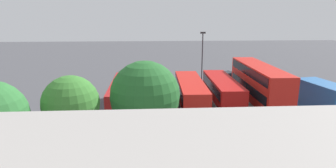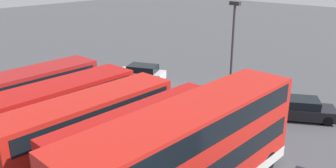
# 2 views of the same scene
# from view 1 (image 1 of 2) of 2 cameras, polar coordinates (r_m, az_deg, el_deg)

# --- Properties ---
(ground_plane) EXTENTS (140.00, 140.00, 0.00)m
(ground_plane) POSITION_cam_1_polar(r_m,az_deg,el_deg) (38.90, 2.95, -0.20)
(ground_plane) COLOR #47474C
(bus_double_decker_near_end) EXTENTS (2.87, 12.06, 4.55)m
(bus_double_decker_near_end) POSITION_cam_1_polar(r_m,az_deg,el_deg) (30.66, 18.50, -0.14)
(bus_double_decker_near_end) COLOR red
(bus_double_decker_near_end) RESTS_ON ground
(bus_single_deck_second) EXTENTS (2.80, 10.23, 2.95)m
(bus_single_deck_second) POSITION_cam_1_polar(r_m,az_deg,el_deg) (30.46, 11.30, -1.39)
(bus_single_deck_second) COLOR #B71411
(bus_single_deck_second) RESTS_ON ground
(bus_single_deck_third) EXTENTS (2.80, 10.59, 2.95)m
(bus_single_deck_third) POSITION_cam_1_polar(r_m,az_deg,el_deg) (29.14, 4.75, -1.86)
(bus_single_deck_third) COLOR red
(bus_single_deck_third) RESTS_ON ground
(bus_single_deck_fourth) EXTENTS (2.64, 11.13, 2.95)m
(bus_single_deck_fourth) POSITION_cam_1_polar(r_m,az_deg,el_deg) (28.47, -1.55, -2.20)
(bus_single_deck_fourth) COLOR #B71411
(bus_single_deck_fourth) RESTS_ON ground
(bus_single_deck_fifth) EXTENTS (2.76, 10.49, 2.95)m
(bus_single_deck_fifth) POSITION_cam_1_polar(r_m,az_deg,el_deg) (28.80, -9.23, -2.19)
(bus_single_deck_fifth) COLOR #A51919
(bus_single_deck_fifth) RESTS_ON ground
(box_truck_blue) EXTENTS (3.70, 7.81, 3.20)m
(box_truck_blue) POSITION_cam_1_polar(r_m,az_deg,el_deg) (31.75, 28.83, -2.11)
(box_truck_blue) COLOR #235999
(box_truck_blue) RESTS_ON ground
(car_hatchback_silver) EXTENTS (4.52, 3.37, 1.43)m
(car_hatchback_silver) POSITION_cam_1_polar(r_m,az_deg,el_deg) (38.85, -6.76, 0.76)
(car_hatchback_silver) COLOR silver
(car_hatchback_silver) RESTS_ON ground
(car_small_green) EXTENTS (4.69, 3.78, 1.43)m
(car_small_green) POSITION_cam_1_polar(r_m,az_deg,el_deg) (41.79, 12.24, 1.49)
(car_small_green) COLOR black
(car_small_green) RESTS_ON ground
(lamp_post_tall) EXTENTS (0.70, 0.30, 7.53)m
(lamp_post_tall) POSITION_cam_1_polar(r_m,az_deg,el_deg) (38.28, 7.24, 6.24)
(lamp_post_tall) COLOR #38383D
(lamp_post_tall) RESTS_ON ground
(tree_leftmost) EXTENTS (4.71, 4.71, 6.80)m
(tree_leftmost) POSITION_cam_1_polar(r_m,az_deg,el_deg) (18.25, -4.85, -2.47)
(tree_leftmost) COLOR #4C3823
(tree_leftmost) RESTS_ON ground
(tree_midleft) EXTENTS (3.44, 3.44, 6.21)m
(tree_midleft) POSITION_cam_1_polar(r_m,az_deg,el_deg) (17.41, -19.77, -3.99)
(tree_midleft) COLOR #4C3823
(tree_midleft) RESTS_ON ground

